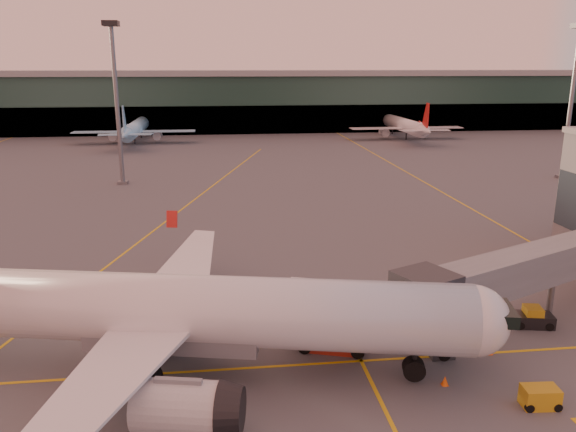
{
  "coord_description": "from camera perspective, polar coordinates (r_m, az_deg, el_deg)",
  "views": [
    {
      "loc": [
        -3.82,
        -27.55,
        18.93
      ],
      "look_at": [
        2.4,
        23.91,
        5.0
      ],
      "focal_mm": 35.0,
      "sensor_mm": 36.0,
      "label": 1
    }
  ],
  "objects": [
    {
      "name": "ground",
      "position": [
        33.64,
        0.88,
        -19.2
      ],
      "size": [
        600.0,
        600.0,
        0.0
      ],
      "primitive_type": "plane",
      "color": "#4C4F54",
      "rests_on": "ground"
    },
    {
      "name": "taxi_markings",
      "position": [
        74.56,
        -9.36,
        0.14
      ],
      "size": [
        100.12,
        173.0,
        0.01
      ],
      "color": "yellow",
      "rests_on": "ground"
    },
    {
      "name": "terminal",
      "position": [
        169.69,
        -5.71,
        11.54
      ],
      "size": [
        400.0,
        20.0,
        17.6
      ],
      "color": "#19382D",
      "rests_on": "ground"
    },
    {
      "name": "mast_west_near",
      "position": [
        95.02,
        -17.07,
        11.95
      ],
      "size": [
        2.4,
        2.4,
        25.6
      ],
      "color": "slate",
      "rests_on": "ground"
    },
    {
      "name": "mast_east_near",
      "position": [
        107.22,
        26.95,
        11.28
      ],
      "size": [
        2.4,
        2.4,
        25.6
      ],
      "color": "slate",
      "rests_on": "ground"
    },
    {
      "name": "distant_aircraft_row",
      "position": [
        155.03,
        -25.8,
        6.54
      ],
      "size": [
        225.0,
        34.0,
        13.0
      ],
      "color": "#98DAFF",
      "rests_on": "ground"
    },
    {
      "name": "main_airplane",
      "position": [
        36.07,
        -11.78,
        -9.56
      ],
      "size": [
        41.58,
        37.79,
        12.64
      ],
      "rotation": [
        0.0,
        0.0,
        -0.21
      ],
      "color": "white",
      "rests_on": "ground"
    },
    {
      "name": "jet_bridge",
      "position": [
        48.8,
        26.46,
        -3.98
      ],
      "size": [
        29.5,
        15.8,
        6.14
      ],
      "color": "slate",
      "rests_on": "ground"
    },
    {
      "name": "catering_truck",
      "position": [
        39.02,
        4.31,
        -9.81
      ],
      "size": [
        6.29,
        4.17,
        4.5
      ],
      "rotation": [
        0.0,
        0.0,
        -0.31
      ],
      "color": "#A42717",
      "rests_on": "ground"
    },
    {
      "name": "gpu_cart",
      "position": [
        36.63,
        24.24,
        -16.46
      ],
      "size": [
        2.16,
        1.39,
        1.21
      ],
      "rotation": [
        0.0,
        0.0,
        -0.07
      ],
      "color": "#BB9217",
      "rests_on": "ground"
    },
    {
      "name": "pushback_tug",
      "position": [
        46.45,
        23.56,
        -9.51
      ],
      "size": [
        3.22,
        2.14,
        1.53
      ],
      "rotation": [
        0.0,
        0.0,
        -0.2
      ],
      "color": "black",
      "rests_on": "ground"
    },
    {
      "name": "cone_nose",
      "position": [
        41.4,
        19.84,
        -12.73
      ],
      "size": [
        0.42,
        0.42,
        0.54
      ],
      "color": "#F95E0D",
      "rests_on": "ground"
    },
    {
      "name": "cone_wing_left",
      "position": [
        53.61,
        -10.08,
        -5.55
      ],
      "size": [
        0.47,
        0.47,
        0.6
      ],
      "color": "#F95E0D",
      "rests_on": "ground"
    },
    {
      "name": "cone_fwd",
      "position": [
        37.02,
        15.65,
        -15.82
      ],
      "size": [
        0.46,
        0.46,
        0.58
      ],
      "color": "#F95E0D",
      "rests_on": "ground"
    }
  ]
}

